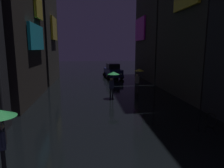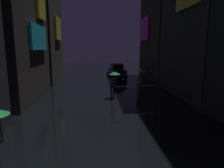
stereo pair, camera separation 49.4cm
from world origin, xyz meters
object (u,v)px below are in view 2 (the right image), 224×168
Objects in this scene: bicycle_parked_at_storefront at (219,125)px; car_distant at (117,71)px; pedestrian_foreground_left_yellow at (140,74)px; pedestrian_foreground_right_green at (114,78)px.

car_distant is (-2.91, 17.77, 0.54)m from bicycle_parked_at_storefront.
pedestrian_foreground_left_yellow reaches higher than bicycle_parked_at_storefront.
bicycle_parked_at_storefront is (4.30, -6.69, -1.28)m from pedestrian_foreground_right_green.
pedestrian_foreground_right_green is 8.06m from bicycle_parked_at_storefront.
pedestrian_foreground_right_green is at bearing -97.14° from car_distant.
pedestrian_foreground_right_green is 11.19m from car_distant.
pedestrian_foreground_right_green is 1.18× the size of bicycle_parked_at_storefront.
pedestrian_foreground_right_green and pedestrian_foreground_left_yellow have the same top height.
pedestrian_foreground_left_yellow is 8.96m from bicycle_parked_at_storefront.
car_distant is at bearing 99.30° from bicycle_parked_at_storefront.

